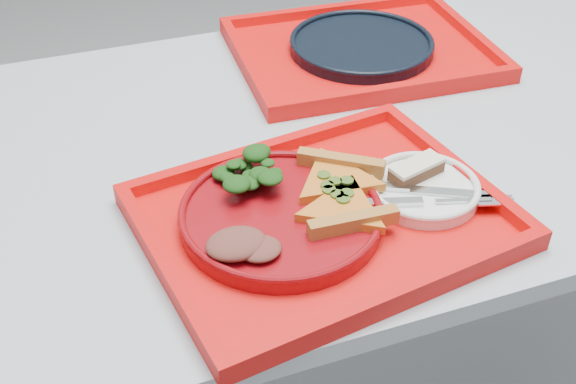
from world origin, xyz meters
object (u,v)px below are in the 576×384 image
Objects in this scene: tray_main at (323,222)px; navy_plate at (361,46)px; dinner_plate at (281,217)px; tray_far at (361,53)px; dessert_bar at (416,169)px.

tray_main is 0.49m from navy_plate.
tray_main is at bearing -10.30° from dinner_plate.
tray_main is 0.49m from tray_far.
tray_far is (0.25, 0.42, 0.00)m from tray_main.
tray_main and tray_far have the same top height.
tray_far is at bearing 60.35° from dessert_bar.
tray_main is at bearing -117.20° from tray_far.
navy_plate reaches higher than tray_main.
tray_main is at bearing 174.26° from dessert_bar.
dinner_plate is (-0.30, -0.41, 0.02)m from tray_far.
dessert_bar is at bearing 1.48° from tray_main.
dessert_bar is (-0.10, -0.39, 0.02)m from navy_plate.
dinner_plate is 0.51m from navy_plate.
dessert_bar is at bearing -104.13° from navy_plate.
navy_plate reaches higher than tray_far.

